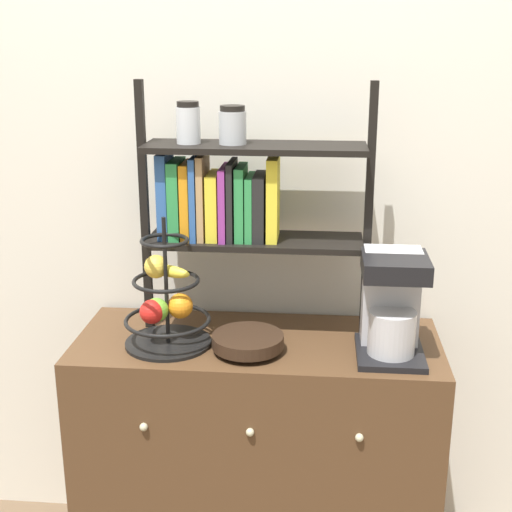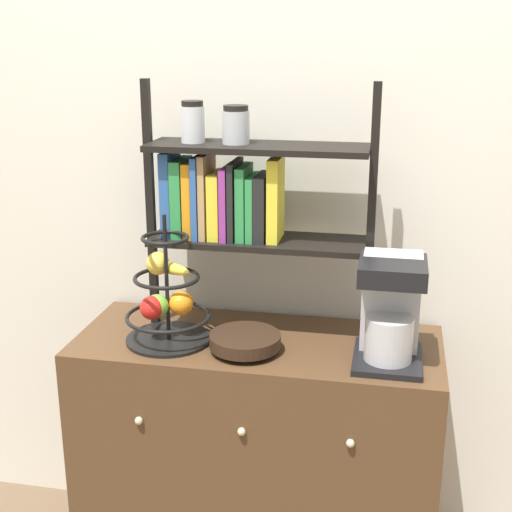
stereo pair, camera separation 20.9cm
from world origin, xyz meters
name	(u,v)px [view 2 (the right image)]	position (x,y,z in m)	size (l,w,h in m)	color
wall_back	(274,168)	(0.00, 0.49, 1.30)	(7.00, 0.05, 2.60)	silver
sideboard	(257,457)	(0.00, 0.22, 0.41)	(1.11, 0.47, 0.82)	#4C331E
coffee_maker	(390,309)	(0.39, 0.17, 0.97)	(0.19, 0.23, 0.30)	black
fruit_stand	(166,300)	(-0.27, 0.17, 0.95)	(0.26, 0.26, 0.39)	black
wooden_bowl	(245,341)	(-0.02, 0.14, 0.85)	(0.21, 0.21, 0.05)	black
shelf_hutch	(233,193)	(-0.09, 0.30, 1.25)	(0.70, 0.20, 0.77)	black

